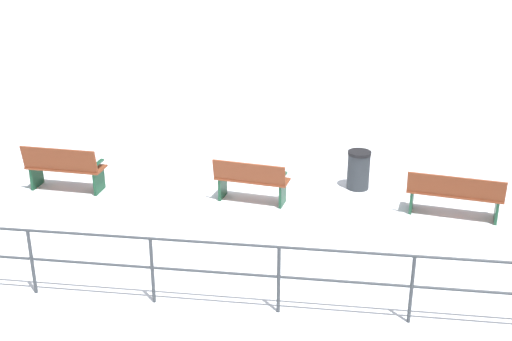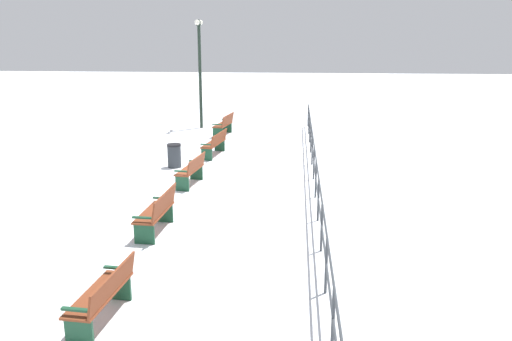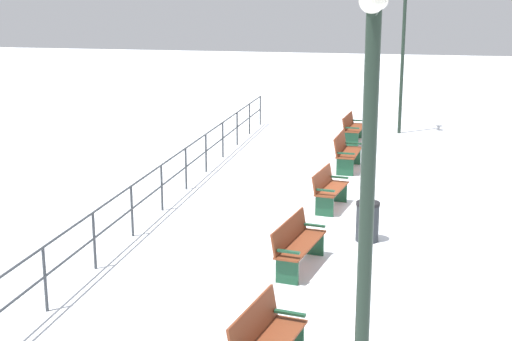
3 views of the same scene
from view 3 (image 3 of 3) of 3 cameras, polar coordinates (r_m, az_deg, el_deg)
ground_plane at (r=16.62m, az=5.60°, el=-2.92°), size 80.00×80.00×0.00m
bench_nearest at (r=9.59m, az=0.76°, el=-12.87°), size 0.78×1.55×0.91m
bench_second at (r=13.00m, az=3.17°, el=-5.55°), size 0.75×1.75×0.86m
bench_third at (r=16.51m, az=5.62°, el=-1.37°), size 0.70×1.46×0.87m
bench_fourth at (r=20.09m, az=6.93°, el=1.45°), size 0.66×1.57×0.96m
bench_fifth at (r=23.74m, az=7.47°, el=3.28°), size 0.68×1.62×0.87m
lamppost_near at (r=6.98m, az=8.56°, el=-1.47°), size 0.22×1.01×4.83m
lamppost_middle at (r=25.12m, az=11.32°, el=11.31°), size 0.29×1.07×5.35m
waterfront_railing at (r=17.18m, az=-6.30°, el=0.04°), size 0.05×19.75×1.04m
trash_bin at (r=14.53m, az=8.55°, el=-3.89°), size 0.46×0.46×0.78m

